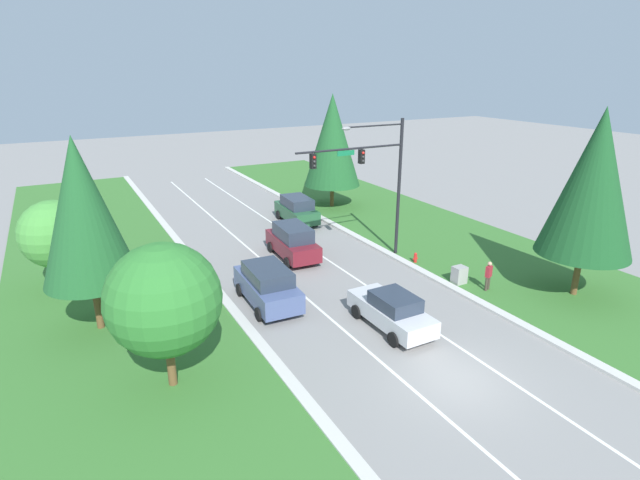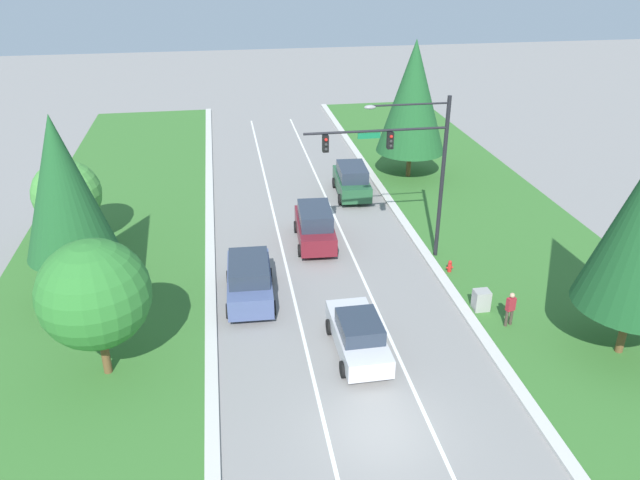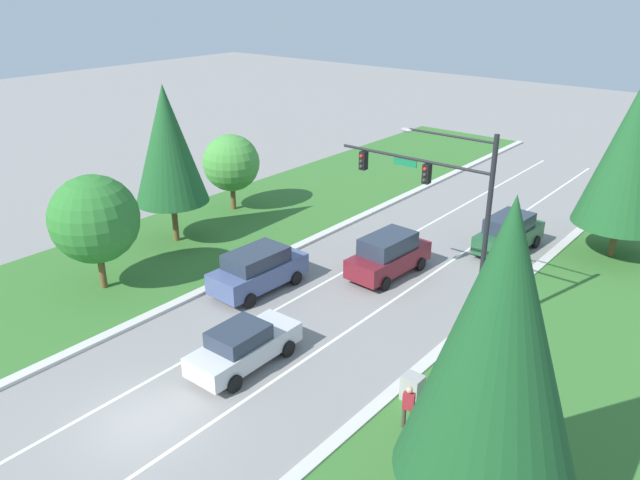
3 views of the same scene
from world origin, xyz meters
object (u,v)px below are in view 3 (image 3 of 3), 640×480
object	(u,v)px
conifer_far_right_tree	(631,154)
burgundy_suv	(388,255)
pedestrian	(408,406)
forest_suv	(509,233)
conifer_near_right_tree	(498,344)
traffic_signal_mast	(444,199)
utility_cabinet	(412,389)
slate_blue_suv	(258,269)
oak_far_left_tree	(231,163)
silver_sedan	(244,346)
fire_hydrant	(456,348)
oak_near_left_tree	(94,219)
conifer_mid_left_tree	(168,145)

from	to	relation	value
conifer_far_right_tree	burgundy_suv	bearing A→B (deg)	-130.96
pedestrian	conifer_far_right_tree	xyz separation A→B (m)	(1.07, 18.68, 4.70)
forest_suv	conifer_near_right_tree	size ratio (longest dim) A/B	0.50
traffic_signal_mast	utility_cabinet	xyz separation A→B (m)	(2.18, -5.43, -5.08)
forest_suv	utility_cabinet	size ratio (longest dim) A/B	4.68
slate_blue_suv	conifer_near_right_tree	size ratio (longest dim) A/B	0.51
utility_cabinet	oak_far_left_tree	distance (m)	21.60
silver_sedan	conifer_near_right_tree	bearing A→B (deg)	-9.92
pedestrian	fire_hydrant	distance (m)	5.09
pedestrian	conifer_far_right_tree	size ratio (longest dim) A/B	0.18
silver_sedan	forest_suv	xyz separation A→B (m)	(3.27, 16.72, 0.18)
forest_suv	conifer_far_right_tree	size ratio (longest dim) A/B	0.52
traffic_signal_mast	oak_near_left_tree	world-z (taller)	traffic_signal_mast
utility_cabinet	pedestrian	bearing A→B (deg)	-64.04
traffic_signal_mast	forest_suv	distance (m)	10.20
traffic_signal_mast	conifer_mid_left_tree	size ratio (longest dim) A/B	0.97
silver_sedan	slate_blue_suv	world-z (taller)	slate_blue_suv
silver_sedan	conifer_mid_left_tree	xyz separation A→B (m)	(-11.74, 6.17, 4.71)
forest_suv	oak_far_left_tree	xyz separation A→B (m)	(-16.30, -4.93, 2.07)
burgundy_suv	fire_hydrant	world-z (taller)	burgundy_suv
traffic_signal_mast	oak_near_left_tree	distance (m)	15.75
oak_near_left_tree	forest_suv	bearing A→B (deg)	51.52
oak_near_left_tree	conifer_far_right_tree	bearing A→B (deg)	47.31
oak_near_left_tree	conifer_mid_left_tree	xyz separation A→B (m)	(-1.93, 5.91, 2.01)
slate_blue_suv	utility_cabinet	world-z (taller)	slate_blue_suv
traffic_signal_mast	forest_suv	world-z (taller)	traffic_signal_mast
utility_cabinet	pedestrian	xyz separation A→B (m)	(0.68, -1.40, 0.42)
conifer_near_right_tree	conifer_far_right_tree	bearing A→B (deg)	96.90
slate_blue_suv	oak_far_left_tree	xyz separation A→B (m)	(-8.99, 6.89, 2.07)
silver_sedan	fire_hydrant	distance (m)	8.32
pedestrian	oak_near_left_tree	bearing A→B (deg)	-14.90
traffic_signal_mast	forest_suv	bearing A→B (deg)	94.36
silver_sedan	traffic_signal_mast	bearing A→B (deg)	61.91
burgundy_suv	fire_hydrant	size ratio (longest dim) A/B	6.99
oak_near_left_tree	conifer_far_right_tree	xyz separation A→B (m)	(17.71, 19.20, 2.07)
traffic_signal_mast	silver_sedan	distance (m)	9.80
oak_near_left_tree	oak_far_left_tree	world-z (taller)	oak_near_left_tree
oak_near_left_tree	slate_blue_suv	bearing A→B (deg)	38.83
burgundy_suv	conifer_near_right_tree	bearing A→B (deg)	-45.01
fire_hydrant	oak_near_left_tree	world-z (taller)	oak_near_left_tree
forest_suv	oak_far_left_tree	distance (m)	17.16
forest_suv	conifer_mid_left_tree	world-z (taller)	conifer_mid_left_tree
burgundy_suv	pedestrian	size ratio (longest dim) A/B	2.90
burgundy_suv	pedestrian	bearing A→B (deg)	-50.13
forest_suv	oak_near_left_tree	xyz separation A→B (m)	(-13.08, -16.46, 2.52)
utility_cabinet	conifer_far_right_tree	distance (m)	18.10
silver_sedan	conifer_far_right_tree	distance (m)	21.54
conifer_near_right_tree	pedestrian	bearing A→B (deg)	145.48
slate_blue_suv	fire_hydrant	bearing A→B (deg)	7.06
forest_suv	pedestrian	distance (m)	16.33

